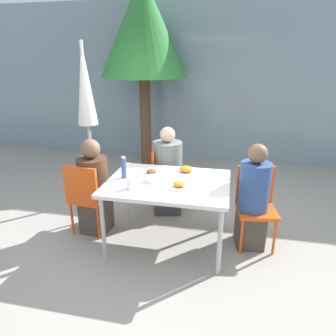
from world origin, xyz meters
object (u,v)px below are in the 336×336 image
person_far (168,174)px  closed_umbrella (86,96)px  bottle (124,168)px  chair_left (87,194)px  chair_far (161,175)px  drinking_cup (131,184)px  chair_right (256,200)px  tree_behind_left (143,29)px  person_right (253,200)px  salad_bowl (152,179)px  person_left (94,189)px

person_far → closed_umbrella: 1.46m
closed_umbrella → bottle: closed_umbrella is taller
chair_left → chair_far: 1.03m
drinking_cup → chair_far: bearing=85.8°
closed_umbrella → chair_right: bearing=-15.6°
person_far → tree_behind_left: size_ratio=0.35×
person_right → salad_bowl: person_right is taller
chair_left → bottle: (0.46, 0.01, 0.35)m
closed_umbrella → drinking_cup: (0.94, -1.09, -0.70)m
chair_left → person_right: bearing=9.0°
chair_right → tree_behind_left: bearing=-59.4°
bottle → person_right: bearing=5.3°
chair_left → person_left: 0.10m
bottle → closed_umbrella: bearing=133.4°
chair_left → person_right: 1.84m
person_left → bottle: 0.52m
chair_left → person_far: 1.07m
chair_far → person_left: bearing=-55.0°
person_left → chair_right: 1.82m
person_right → salad_bowl: size_ratio=8.26×
chair_left → person_left: person_left is taller
closed_umbrella → bottle: size_ratio=9.09×
chair_right → tree_behind_left: 3.56m
person_left → person_right: 1.78m
person_far → salad_bowl: bearing=-12.7°
person_far → tree_behind_left: bearing=-168.3°
chair_far → salad_bowl: size_ratio=6.16×
chair_left → person_far: (0.78, 0.73, 0.03)m
chair_left → person_left: size_ratio=0.77×
chair_left → person_right: person_right is taller
person_far → drinking_cup: person_far is taller
chair_left → tree_behind_left: 3.19m
closed_umbrella → tree_behind_left: tree_behind_left is taller
chair_left → person_left: bearing=58.1°
tree_behind_left → drinking_cup: bearing=-77.1°
chair_left → person_far: size_ratio=0.75×
chair_right → person_far: (-1.08, 0.51, 0.03)m
bottle → person_left: bearing=170.2°
chair_right → bottle: size_ratio=3.62×
chair_left → salad_bowl: chair_left is taller
closed_umbrella → drinking_cup: size_ratio=21.40×
closed_umbrella → drinking_cup: bearing=-49.1°
chair_far → person_far: size_ratio=0.75×
drinking_cup → tree_behind_left: (-0.64, 2.80, 1.64)m
chair_left → bottle: bearing=5.6°
chair_left → chair_right: bearing=11.5°
person_left → bottle: size_ratio=4.73×
chair_far → drinking_cup: chair_far is taller
chair_right → person_far: bearing=-33.8°
person_left → closed_umbrella: (-0.38, 0.76, 0.96)m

